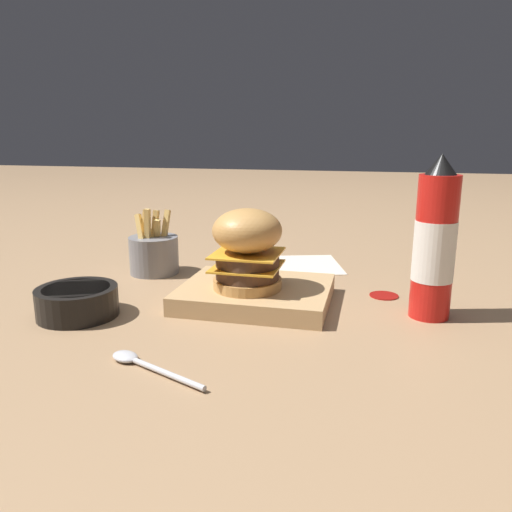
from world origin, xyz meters
The scene contains 9 objects.
ground_plane centered at (0.00, 0.00, 0.00)m, with size 6.00×6.00×0.00m, color #9E7A56.
serving_board centered at (-0.05, 0.00, 0.02)m, with size 0.24×0.20×0.03m.
burger centered at (-0.04, 0.02, 0.10)m, with size 0.11×0.11×0.13m.
ketchup_bottle centered at (-0.32, 0.00, 0.11)m, with size 0.06×0.06×0.25m.
fries_basket centered at (0.20, -0.13, 0.04)m, with size 0.10×0.10×0.13m.
side_bowl centered at (0.21, 0.13, 0.02)m, with size 0.12×0.12×0.05m.
spoon centered at (0.04, 0.26, 0.01)m, with size 0.15×0.08×0.01m.
ketchup_puddle centered at (-0.26, -0.09, 0.00)m, with size 0.05×0.05×0.00m.
parchment_square centered at (-0.08, -0.26, 0.00)m, with size 0.21×0.21×0.00m.
Camera 1 is at (-0.23, 0.77, 0.28)m, focal length 35.00 mm.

